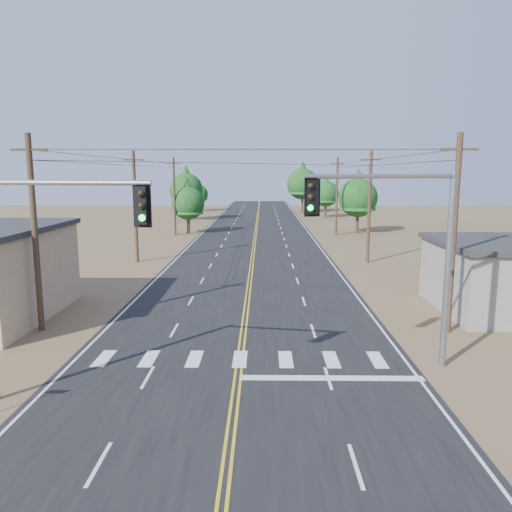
{
  "coord_description": "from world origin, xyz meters",
  "views": [
    {
      "loc": [
        0.99,
        -12.77,
        8.1
      ],
      "look_at": [
        0.61,
        14.59,
        3.5
      ],
      "focal_mm": 35.0,
      "sensor_mm": 36.0,
      "label": 1
    }
  ],
  "objects": [
    {
      "name": "signal_mast_right",
      "position": [
        6.8,
        6.79,
        5.52
      ],
      "size": [
        6.29,
        2.33,
        8.18
      ],
      "rotation": [
        0.0,
        0.0,
        0.32
      ],
      "color": "gray",
      "rests_on": "ground"
    },
    {
      "name": "utility_pole_left_mid",
      "position": [
        -10.5,
        32.0,
        5.12
      ],
      "size": [
        1.8,
        0.3,
        10.0
      ],
      "color": "#4C3826",
      "rests_on": "ground"
    },
    {
      "name": "tree_left_far",
      "position": [
        -12.57,
        93.05,
        3.95
      ],
      "size": [
        3.88,
        3.88,
        6.47
      ],
      "color": "#3F2D1E",
      "rests_on": "ground"
    },
    {
      "name": "utility_pole_left_far",
      "position": [
        -10.5,
        52.0,
        5.12
      ],
      "size": [
        1.8,
        0.3,
        10.0
      ],
      "color": "#4C3826",
      "rests_on": "ground"
    },
    {
      "name": "road",
      "position": [
        0.0,
        30.0,
        0.01
      ],
      "size": [
        15.0,
        200.0,
        0.02
      ],
      "primitive_type": "cube",
      "color": "black",
      "rests_on": "ground"
    },
    {
      "name": "utility_pole_left_near",
      "position": [
        -10.5,
        12.0,
        5.12
      ],
      "size": [
        1.8,
        0.3,
        10.0
      ],
      "color": "#4C3826",
      "rests_on": "ground"
    },
    {
      "name": "tree_left_near",
      "position": [
        -9.0,
        53.64,
        4.48
      ],
      "size": [
        4.4,
        4.4,
        7.33
      ],
      "color": "#3F2D1E",
      "rests_on": "ground"
    },
    {
      "name": "utility_pole_right_mid",
      "position": [
        10.5,
        32.0,
        5.12
      ],
      "size": [
        1.8,
        0.3,
        10.0
      ],
      "color": "#4C3826",
      "rests_on": "ground"
    },
    {
      "name": "tree_right_mid",
      "position": [
        12.37,
        78.12,
        4.74
      ],
      "size": [
        4.65,
        4.65,
        7.76
      ],
      "color": "#3F2D1E",
      "rests_on": "ground"
    },
    {
      "name": "tree_right_near",
      "position": [
        13.68,
        54.27,
        5.28
      ],
      "size": [
        5.18,
        5.18,
        8.63
      ],
      "color": "#3F2D1E",
      "rests_on": "ground"
    },
    {
      "name": "utility_pole_right_near",
      "position": [
        10.5,
        12.0,
        5.12
      ],
      "size": [
        1.8,
        0.3,
        10.0
      ],
      "color": "#4C3826",
      "rests_on": "ground"
    },
    {
      "name": "signal_mast_left",
      "position": [
        -6.87,
        3.72,
        5.38
      ],
      "size": [
        6.23,
        1.32,
        7.99
      ],
      "rotation": [
        0.0,
        0.0,
        -0.15
      ],
      "color": "gray",
      "rests_on": "ground"
    },
    {
      "name": "tree_left_mid",
      "position": [
        -12.07,
        72.4,
        5.76
      ],
      "size": [
        5.65,
        5.65,
        9.42
      ],
      "color": "#3F2D1E",
      "rests_on": "ground"
    },
    {
      "name": "ground",
      "position": [
        0.0,
        0.0,
        0.0
      ],
      "size": [
        220.0,
        220.0,
        0.0
      ],
      "primitive_type": "plane",
      "color": "#816045",
      "rests_on": "ground"
    },
    {
      "name": "tree_right_far",
      "position": [
        9.0,
        89.3,
        6.41
      ],
      "size": [
        6.28,
        6.28,
        10.47
      ],
      "color": "#3F2D1E",
      "rests_on": "ground"
    },
    {
      "name": "utility_pole_right_far",
      "position": [
        10.5,
        52.0,
        5.12
      ],
      "size": [
        1.8,
        0.3,
        10.0
      ],
      "color": "#4C3826",
      "rests_on": "ground"
    }
  ]
}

